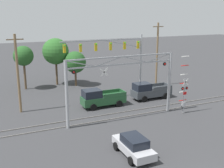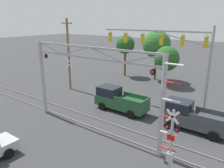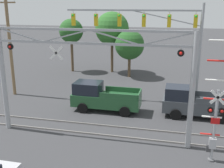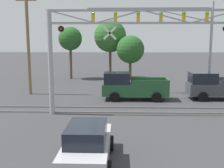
{
  "view_description": "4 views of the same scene",
  "coord_description": "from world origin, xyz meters",
  "px_view_note": "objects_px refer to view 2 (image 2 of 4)",
  "views": [
    {
      "loc": [
        -12.73,
        -11.45,
        11.14
      ],
      "look_at": [
        -0.9,
        14.49,
        3.84
      ],
      "focal_mm": 45.0,
      "sensor_mm": 36.0,
      "label": 1
    },
    {
      "loc": [
        10.93,
        1.83,
        8.72
      ],
      "look_at": [
        0.4,
        16.17,
        3.46
      ],
      "focal_mm": 35.0,
      "sensor_mm": 36.0,
      "label": 2
    },
    {
      "loc": [
        5.01,
        -1.73,
        8.23
      ],
      "look_at": [
        0.66,
        16.82,
        2.73
      ],
      "focal_mm": 45.0,
      "sensor_mm": 36.0,
      "label": 3
    },
    {
      "loc": [
        -1.34,
        -4.24,
        4.99
      ],
      "look_at": [
        -2.02,
        16.0,
        1.71
      ],
      "focal_mm": 45.0,
      "sensor_mm": 36.0,
      "label": 4
    }
  ],
  "objects_px": {
    "pickup_truck_lead": "(119,100)",
    "background_tree_beyond_span": "(167,59)",
    "traffic_signal_span": "(173,50)",
    "utility_pole_left": "(69,54)",
    "crossing_signal_mast": "(170,140)",
    "background_tree_far_left_verge": "(125,45)",
    "crossing_gantry": "(90,79)",
    "pickup_truck_following": "(192,117)",
    "background_tree_far_right_verge": "(157,44)"
  },
  "relations": [
    {
      "from": "pickup_truck_lead",
      "to": "background_tree_beyond_span",
      "type": "bearing_deg",
      "value": 88.64
    },
    {
      "from": "traffic_signal_span",
      "to": "utility_pole_left",
      "type": "height_order",
      "value": "utility_pole_left"
    },
    {
      "from": "crossing_signal_mast",
      "to": "pickup_truck_lead",
      "type": "distance_m",
      "value": 9.73
    },
    {
      "from": "utility_pole_left",
      "to": "background_tree_beyond_span",
      "type": "relative_size",
      "value": 1.65
    },
    {
      "from": "background_tree_far_left_verge",
      "to": "crossing_gantry",
      "type": "bearing_deg",
      "value": -65.42
    },
    {
      "from": "pickup_truck_lead",
      "to": "pickup_truck_following",
      "type": "distance_m",
      "value": 7.05
    },
    {
      "from": "background_tree_far_right_verge",
      "to": "traffic_signal_span",
      "type": "bearing_deg",
      "value": -57.57
    },
    {
      "from": "crossing_signal_mast",
      "to": "pickup_truck_following",
      "type": "bearing_deg",
      "value": 95.59
    },
    {
      "from": "crossing_signal_mast",
      "to": "pickup_truck_following",
      "type": "height_order",
      "value": "crossing_signal_mast"
    },
    {
      "from": "pickup_truck_lead",
      "to": "background_tree_far_left_verge",
      "type": "height_order",
      "value": "background_tree_far_left_verge"
    },
    {
      "from": "pickup_truck_lead",
      "to": "pickup_truck_following",
      "type": "height_order",
      "value": "same"
    },
    {
      "from": "background_tree_far_left_verge",
      "to": "pickup_truck_lead",
      "type": "bearing_deg",
      "value": -59.47
    },
    {
      "from": "background_tree_far_right_verge",
      "to": "pickup_truck_lead",
      "type": "bearing_deg",
      "value": -80.17
    },
    {
      "from": "pickup_truck_following",
      "to": "utility_pole_left",
      "type": "distance_m",
      "value": 16.6
    },
    {
      "from": "pickup_truck_lead",
      "to": "utility_pole_left",
      "type": "height_order",
      "value": "utility_pole_left"
    },
    {
      "from": "crossing_signal_mast",
      "to": "pickup_truck_lead",
      "type": "relative_size",
      "value": 1.22
    },
    {
      "from": "background_tree_beyond_span",
      "to": "background_tree_far_left_verge",
      "type": "height_order",
      "value": "background_tree_far_left_verge"
    },
    {
      "from": "background_tree_far_left_verge",
      "to": "pickup_truck_following",
      "type": "bearing_deg",
      "value": -39.76
    },
    {
      "from": "pickup_truck_lead",
      "to": "background_tree_far_left_verge",
      "type": "xyz_separation_m",
      "value": [
        -7.15,
        12.12,
        3.87
      ]
    },
    {
      "from": "crossing_signal_mast",
      "to": "background_tree_far_right_verge",
      "type": "bearing_deg",
      "value": 117.73
    },
    {
      "from": "background_tree_beyond_span",
      "to": "background_tree_far_left_verge",
      "type": "xyz_separation_m",
      "value": [
        -7.41,
        1.19,
        1.25
      ]
    },
    {
      "from": "traffic_signal_span",
      "to": "pickup_truck_following",
      "type": "height_order",
      "value": "traffic_signal_span"
    },
    {
      "from": "crossing_gantry",
      "to": "pickup_truck_following",
      "type": "relative_size",
      "value": 2.31
    },
    {
      "from": "background_tree_far_left_verge",
      "to": "crossing_signal_mast",
      "type": "bearing_deg",
      "value": -50.64
    },
    {
      "from": "traffic_signal_span",
      "to": "background_tree_far_left_verge",
      "type": "distance_m",
      "value": 14.26
    },
    {
      "from": "crossing_gantry",
      "to": "background_tree_beyond_span",
      "type": "height_order",
      "value": "crossing_gantry"
    },
    {
      "from": "background_tree_beyond_span",
      "to": "background_tree_far_right_verge",
      "type": "distance_m",
      "value": 3.53
    },
    {
      "from": "pickup_truck_following",
      "to": "utility_pole_left",
      "type": "xyz_separation_m",
      "value": [
        -16.13,
        1.75,
        3.51
      ]
    },
    {
      "from": "background_tree_far_right_verge",
      "to": "crossing_signal_mast",
      "type": "bearing_deg",
      "value": -62.27
    },
    {
      "from": "traffic_signal_span",
      "to": "background_tree_far_left_verge",
      "type": "bearing_deg",
      "value": 141.1
    },
    {
      "from": "crossing_signal_mast",
      "to": "background_tree_far_left_verge",
      "type": "height_order",
      "value": "crossing_signal_mast"
    },
    {
      "from": "crossing_gantry",
      "to": "utility_pole_left",
      "type": "xyz_separation_m",
      "value": [
        -9.62,
        6.72,
        0.3
      ]
    },
    {
      "from": "crossing_signal_mast",
      "to": "traffic_signal_span",
      "type": "bearing_deg",
      "value": 112.25
    },
    {
      "from": "pickup_truck_lead",
      "to": "crossing_gantry",
      "type": "bearing_deg",
      "value": -83.58
    },
    {
      "from": "crossing_gantry",
      "to": "background_tree_far_right_verge",
      "type": "distance_m",
      "value": 17.77
    },
    {
      "from": "background_tree_far_right_verge",
      "to": "pickup_truck_following",
      "type": "bearing_deg",
      "value": -53.57
    },
    {
      "from": "traffic_signal_span",
      "to": "pickup_truck_lead",
      "type": "relative_size",
      "value": 2.11
    },
    {
      "from": "crossing_gantry",
      "to": "background_tree_far_left_verge",
      "type": "distance_m",
      "value": 18.45
    },
    {
      "from": "pickup_truck_lead",
      "to": "utility_pole_left",
      "type": "relative_size",
      "value": 0.6
    },
    {
      "from": "utility_pole_left",
      "to": "pickup_truck_lead",
      "type": "bearing_deg",
      "value": -12.82
    },
    {
      "from": "crossing_gantry",
      "to": "pickup_truck_lead",
      "type": "distance_m",
      "value": 5.67
    },
    {
      "from": "background_tree_beyond_span",
      "to": "background_tree_far_right_verge",
      "type": "height_order",
      "value": "background_tree_far_right_verge"
    },
    {
      "from": "crossing_gantry",
      "to": "background_tree_far_left_verge",
      "type": "relative_size",
      "value": 1.9
    },
    {
      "from": "pickup_truck_lead",
      "to": "traffic_signal_span",
      "type": "bearing_deg",
      "value": 39.05
    },
    {
      "from": "utility_pole_left",
      "to": "background_tree_far_right_verge",
      "type": "distance_m",
      "value": 12.82
    },
    {
      "from": "traffic_signal_span",
      "to": "pickup_truck_following",
      "type": "distance_m",
      "value": 6.47
    },
    {
      "from": "crossing_gantry",
      "to": "background_tree_far_right_verge",
      "type": "height_order",
      "value": "background_tree_far_right_verge"
    },
    {
      "from": "background_tree_far_left_verge",
      "to": "traffic_signal_span",
      "type": "bearing_deg",
      "value": -38.9
    },
    {
      "from": "crossing_signal_mast",
      "to": "utility_pole_left",
      "type": "height_order",
      "value": "utility_pole_left"
    },
    {
      "from": "background_tree_beyond_span",
      "to": "background_tree_far_left_verge",
      "type": "distance_m",
      "value": 7.6
    }
  ]
}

